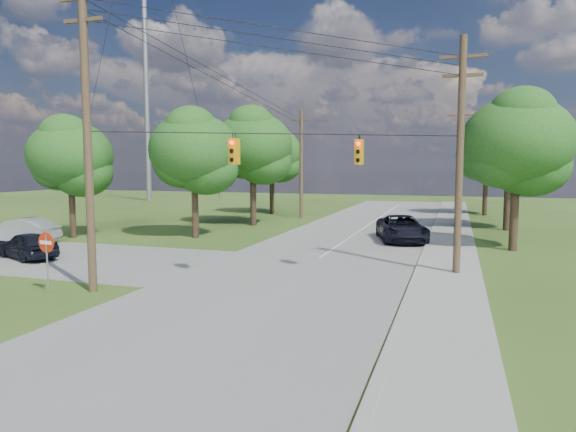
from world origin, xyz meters
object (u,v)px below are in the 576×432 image
(pole_ne, at_px, (460,153))
(pole_north_w, at_px, (301,163))
(pole_sw, at_px, (87,131))
(car_cross_dark, at_px, (28,245))
(pole_north_e, at_px, (459,163))
(do_not_enter_sign, at_px, (46,249))
(car_main_north, at_px, (402,228))
(car_cross_silver, at_px, (21,230))

(pole_ne, bearing_deg, pole_north_w, 122.29)
(pole_sw, distance_m, car_cross_dark, 10.70)
(pole_north_e, xyz_separation_m, car_cross_dark, (-21.40, -24.90, -4.38))
(pole_north_e, relative_size, do_not_enter_sign, 4.20)
(car_main_north, height_order, do_not_enter_sign, do_not_enter_sign)
(pole_north_e, xyz_separation_m, car_main_north, (-3.40, -12.27, -4.27))
(car_cross_dark, bearing_deg, do_not_enter_sign, 71.37)
(pole_sw, xyz_separation_m, pole_north_w, (-0.40, 29.60, -1.10))
(pole_north_e, distance_m, do_not_enter_sign, 34.04)
(pole_north_w, relative_size, car_cross_silver, 2.08)
(pole_ne, xyz_separation_m, pole_north_w, (-13.90, 22.00, -0.34))
(pole_sw, xyz_separation_m, car_main_north, (10.10, 17.33, -5.37))
(pole_ne, distance_m, pole_north_e, 22.00)
(pole_ne, height_order, pole_north_w, pole_ne)
(pole_north_w, xyz_separation_m, car_cross_dark, (-7.50, -24.90, -4.38))
(pole_north_w, height_order, car_cross_silver, pole_north_w)
(pole_north_w, distance_m, do_not_enter_sign, 30.61)
(pole_north_e, relative_size, car_main_north, 1.68)
(pole_north_w, bearing_deg, car_cross_dark, -106.76)
(pole_north_w, xyz_separation_m, car_cross_silver, (-12.23, -20.70, -4.30))
(car_cross_silver, relative_size, car_main_north, 0.81)
(pole_north_w, height_order, car_cross_dark, pole_north_w)
(pole_ne, distance_m, car_main_north, 11.30)
(pole_sw, relative_size, pole_north_w, 1.20)
(car_cross_dark, distance_m, do_not_enter_sign, 8.55)
(pole_north_e, bearing_deg, pole_ne, -90.00)
(pole_north_e, distance_m, car_cross_dark, 33.12)
(car_main_north, distance_m, do_not_enter_sign, 21.51)
(do_not_enter_sign, bearing_deg, pole_north_w, 93.16)
(car_cross_silver, bearing_deg, do_not_enter_sign, 45.94)
(pole_ne, height_order, pole_north_e, pole_ne)
(pole_north_w, height_order, car_main_north, pole_north_w)
(pole_sw, relative_size, pole_north_e, 1.20)
(pole_north_e, bearing_deg, pole_sw, -114.52)
(pole_sw, height_order, car_cross_dark, pole_sw)
(pole_north_e, bearing_deg, pole_north_w, 180.00)
(car_cross_silver, height_order, do_not_enter_sign, do_not_enter_sign)
(pole_north_w, bearing_deg, do_not_enter_sign, -91.94)
(pole_north_w, distance_m, car_cross_silver, 24.43)
(pole_ne, xyz_separation_m, car_cross_dark, (-21.40, -2.90, -4.72))
(pole_ne, relative_size, pole_north_w, 1.05)
(pole_sw, bearing_deg, pole_north_w, 90.77)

